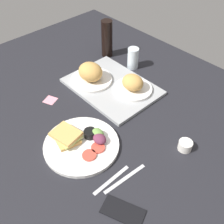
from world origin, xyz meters
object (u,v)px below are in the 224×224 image
bread_plate_near (91,74)px  espresso_cup (185,145)px  plate_with_salad (81,142)px  knife (125,179)px  fork (111,180)px  drinking_glass (133,58)px  sticky_note (50,100)px  serving_tray (112,86)px  bread_plate_far (133,85)px  cell_phone (123,211)px  soda_bottle (107,39)px

bread_plate_near → espresso_cup: bearing=-0.4°
plate_with_salad → knife: plate_with_salad is taller
fork → drinking_glass: bearing=37.4°
espresso_cup → sticky_note: 66.60cm
knife → sticky_note: 56.20cm
serving_tray → bread_plate_far: bearing=24.7°
fork → plate_with_salad: bearing=83.1°
drinking_glass → espresso_cup: 61.13cm
plate_with_salad → bread_plate_far: bearing=102.6°
drinking_glass → espresso_cup: drinking_glass is taller
serving_tray → cell_phone: serving_tray is taller
drinking_glass → cell_phone: (56.59, -63.99, -5.46)cm
serving_tray → espresso_cup: (49.15, -5.69, 1.20)cm
espresso_cup → cell_phone: 37.12cm
bread_plate_near → bread_plate_far: size_ratio=1.11×
bread_plate_far → espresso_cup: bread_plate_far is taller
plate_with_salad → soda_bottle: bearing=128.8°
fork → bread_plate_far: bearing=34.8°
drinking_glass → espresso_cup: bearing=-26.2°
fork → cell_phone: size_ratio=1.18×
bread_plate_far → fork: bearing=-54.9°
knife → cell_phone: (8.39, -9.41, 0.15)cm
fork → soda_bottle: bearing=48.3°
drinking_glass → fork: (45.19, -58.58, -5.61)cm
drinking_glass → fork: 74.20cm
drinking_glass → espresso_cup: (54.73, -26.95, -3.86)cm
bread_plate_far → sticky_note: bread_plate_far is taller
serving_tray → cell_phone: bearing=-40.0°
espresso_cup → cell_phone: size_ratio=0.39×
serving_tray → drinking_glass: bearing=104.7°
bread_plate_far → soda_bottle: soda_bottle is taller
sticky_note → serving_tray: bearing=64.9°
serving_tray → bread_plate_far: 11.88cm
serving_tray → bread_plate_far: (10.10, 4.64, 4.19)cm
serving_tray → sticky_note: bearing=-115.1°
cell_phone → sticky_note: size_ratio=2.57×
bread_plate_near → cell_phone: bread_plate_near is taller
drinking_glass → soda_bottle: bearing=-174.7°
cell_phone → bread_plate_near: bearing=126.5°
serving_tray → bread_plate_near: 12.30cm
bread_plate_near → knife: size_ratio=1.12×
soda_bottle → fork: size_ratio=1.26×
bread_plate_far → knife: (32.50, -37.96, -4.74)cm
drinking_glass → sticky_note: bearing=-98.9°
espresso_cup → fork: size_ratio=0.33×
knife → sticky_note: bearing=90.0°
fork → knife: size_ratio=0.89×
bread_plate_near → sticky_note: (-3.50, -23.21, -5.76)cm
sticky_note → drinking_glass: bearing=81.1°
bread_plate_far → cell_phone: size_ratio=1.33×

